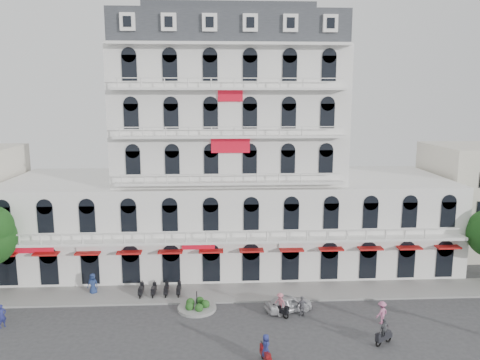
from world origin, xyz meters
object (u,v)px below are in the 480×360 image
at_px(rider_center, 280,304).
at_px(rider_east, 266,349).
at_px(rider_northeast, 384,332).
at_px(parked_car, 288,303).

bearing_deg(rider_center, rider_east, -60.29).
height_order(rider_east, rider_northeast, rider_east).
bearing_deg(rider_northeast, rider_center, -66.92).
distance_m(rider_east, rider_northeast, 8.83).
relative_size(rider_east, rider_center, 1.02).
xyz_separation_m(rider_east, rider_northeast, (8.61, 1.94, -0.07)).
bearing_deg(parked_car, rider_northeast, -151.05).
distance_m(rider_northeast, rider_center, 8.19).
height_order(rider_northeast, rider_center, rider_center).
xyz_separation_m(parked_car, rider_northeast, (5.94, -5.55, 0.27)).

